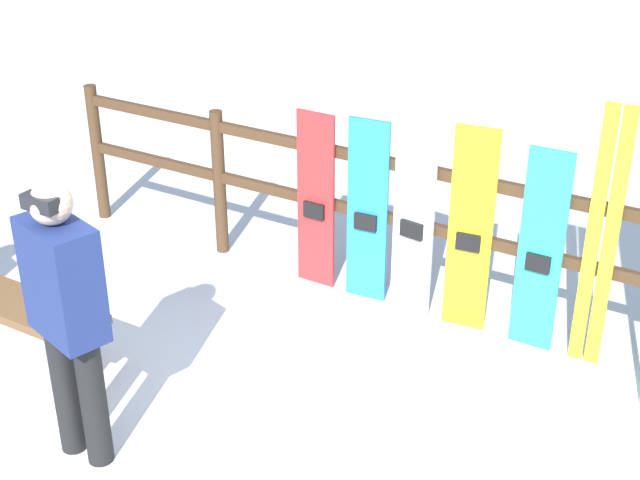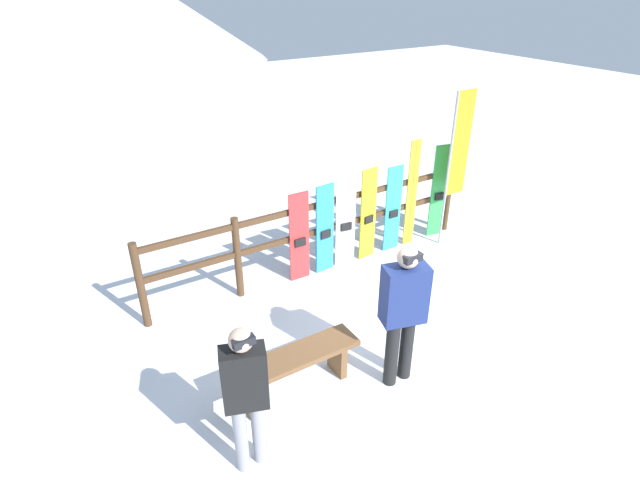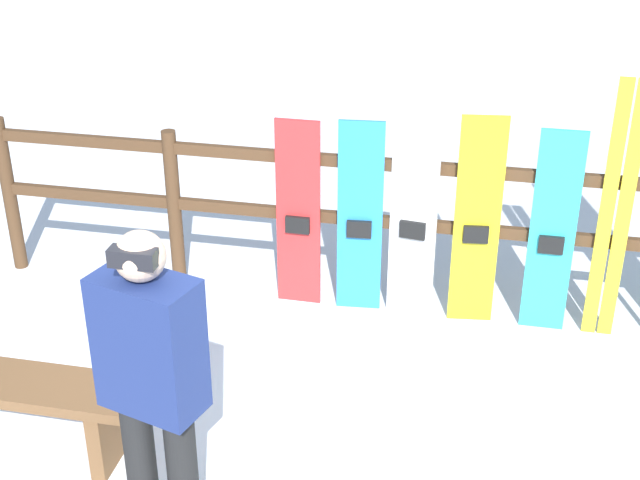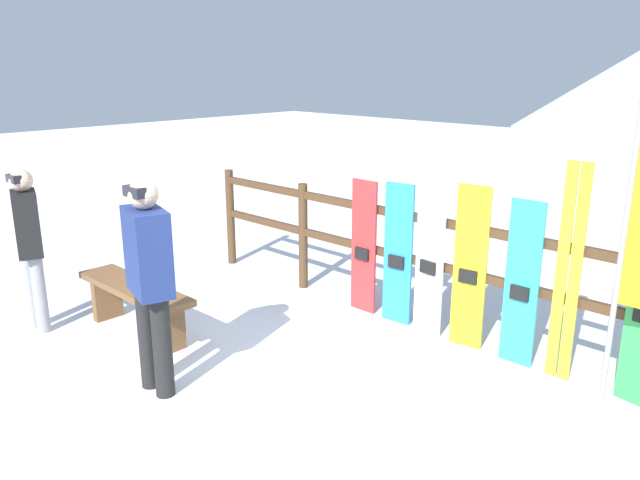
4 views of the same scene
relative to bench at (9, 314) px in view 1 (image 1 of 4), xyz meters
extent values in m
plane|color=white|center=(1.51, -0.13, -0.36)|extent=(40.00, 40.00, 0.00)
cylinder|color=#4C331E|center=(-1.05, 1.96, 0.23)|extent=(0.10, 0.10, 1.19)
cylinder|color=#4C331E|center=(0.23, 1.96, 0.23)|extent=(0.10, 0.10, 1.19)
cylinder|color=#4C331E|center=(1.51, 1.96, 0.23)|extent=(0.10, 0.10, 1.19)
cylinder|color=#4C331E|center=(2.79, 1.96, 0.23)|extent=(0.10, 0.10, 1.19)
cube|color=#4C331E|center=(1.51, 1.96, 0.29)|extent=(5.12, 0.05, 0.08)
cube|color=#4C331E|center=(1.51, 1.96, 0.71)|extent=(5.12, 0.05, 0.08)
cube|color=brown|center=(0.00, 0.00, 0.09)|extent=(1.45, 0.36, 0.06)
cube|color=brown|center=(0.54, 0.00, -0.15)|extent=(0.08, 0.29, 0.43)
cylinder|color=black|center=(0.94, -0.44, 0.04)|extent=(0.14, 0.14, 0.81)
cylinder|color=black|center=(1.15, -0.44, 0.04)|extent=(0.14, 0.14, 0.81)
cube|color=navy|center=(1.04, -0.44, 0.76)|extent=(0.50, 0.36, 0.64)
sphere|color=#D8B293|center=(1.04, -0.44, 1.19)|extent=(0.22, 0.22, 0.22)
cube|color=black|center=(1.04, -0.50, 1.22)|extent=(0.20, 0.08, 0.08)
cube|color=red|center=(1.15, 1.90, 0.31)|extent=(0.30, 0.03, 1.35)
cube|color=black|center=(1.15, 1.88, 0.25)|extent=(0.17, 0.03, 0.12)
cube|color=#288CE0|center=(1.57, 1.90, 0.33)|extent=(0.30, 0.05, 1.38)
cube|color=black|center=(1.57, 1.88, 0.26)|extent=(0.17, 0.04, 0.12)
cube|color=white|center=(1.93, 1.90, 0.36)|extent=(0.32, 0.06, 1.44)
cube|color=black|center=(1.93, 1.88, 0.29)|extent=(0.18, 0.05, 0.12)
cube|color=yellow|center=(2.35, 1.90, 0.37)|extent=(0.30, 0.06, 1.47)
cube|color=black|center=(2.35, 1.88, 0.30)|extent=(0.17, 0.05, 0.12)
cube|color=#2DBFCC|center=(2.83, 1.90, 0.34)|extent=(0.29, 0.02, 1.41)
cube|color=black|center=(2.83, 1.88, 0.27)|extent=(0.16, 0.03, 0.12)
cube|color=yellow|center=(3.14, 1.91, 0.52)|extent=(0.09, 0.02, 1.75)
cube|color=yellow|center=(3.25, 1.91, 0.52)|extent=(0.09, 0.02, 1.75)
camera|label=1|loc=(4.19, -3.17, 2.99)|focal=50.00mm
camera|label=2|loc=(-1.84, -3.51, 3.62)|focal=28.00mm
camera|label=3|loc=(2.43, -3.43, 2.88)|focal=50.00mm
camera|label=4|loc=(4.95, -2.71, 2.10)|focal=35.00mm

